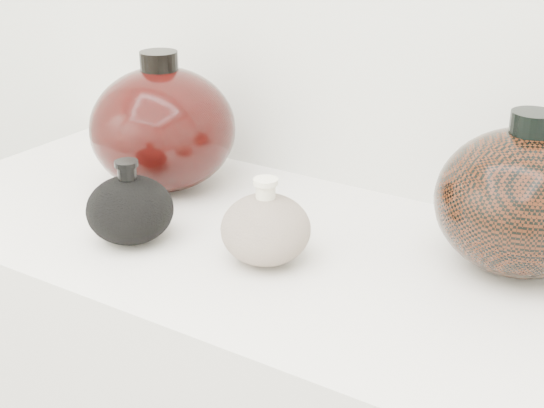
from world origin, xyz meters
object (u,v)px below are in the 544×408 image
Objects in this scene: cream_gourd_vase at (266,228)px; left_round_pot at (163,128)px; black_gourd_vase at (130,209)px; right_round_pot at (522,201)px.

cream_gourd_vase is 0.54× the size of left_round_pot.
left_round_pot reaches higher than black_gourd_vase.
black_gourd_vase is 1.04× the size of cream_gourd_vase.
black_gourd_vase is 0.21m from left_round_pot.
cream_gourd_vase is 0.32m from left_round_pot.
black_gourd_vase is 0.53m from right_round_pot.
right_round_pot reaches higher than cream_gourd_vase.
left_round_pot is 0.89× the size of right_round_pot.
black_gourd_vase is 0.20m from cream_gourd_vase.
left_round_pot is 0.57m from right_round_pot.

